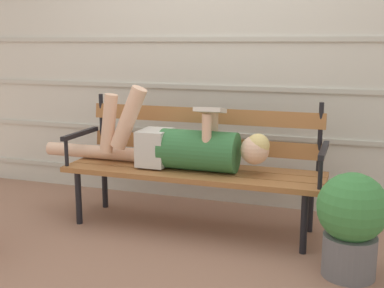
% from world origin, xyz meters
% --- Properties ---
extents(ground_plane, '(12.00, 12.00, 0.00)m').
position_xyz_m(ground_plane, '(0.00, 0.00, 0.00)').
color(ground_plane, '#936B56').
extents(house_siding, '(4.86, 0.08, 2.24)m').
position_xyz_m(house_siding, '(0.00, 0.72, 1.12)').
color(house_siding, beige).
rests_on(house_siding, ground).
extents(park_bench, '(1.80, 0.51, 0.89)m').
position_xyz_m(park_bench, '(0.00, 0.13, 0.47)').
color(park_bench, '#9E6638').
rests_on(park_bench, ground).
extents(reclining_person, '(1.72, 0.28, 0.58)m').
position_xyz_m(reclining_person, '(-0.09, 0.05, 0.59)').
color(reclining_person, '#33703D').
extents(potted_plant, '(0.39, 0.39, 0.59)m').
position_xyz_m(potted_plant, '(1.07, -0.36, 0.33)').
color(potted_plant, slate).
rests_on(potted_plant, ground).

